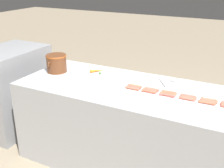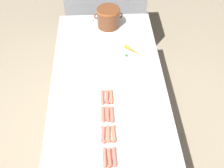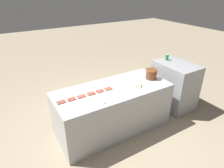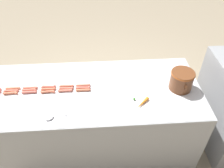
% 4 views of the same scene
% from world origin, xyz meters
% --- Properties ---
extents(ground_plane, '(20.00, 20.00, 0.00)m').
position_xyz_m(ground_plane, '(0.00, 0.00, 0.00)').
color(ground_plane, gray).
extents(griddle_counter, '(0.89, 2.06, 0.84)m').
position_xyz_m(griddle_counter, '(0.00, 0.00, 0.42)').
color(griddle_counter, '#ADAFB5').
rests_on(griddle_counter, ground_plane).
extents(hot_dog_1, '(0.03, 0.14, 0.02)m').
position_xyz_m(hot_dog_1, '(-0.05, -0.74, 0.85)').
color(hot_dog_1, '#CF6D4D').
rests_on(hot_dog_1, griddle_counter).
extents(hot_dog_2, '(0.03, 0.14, 0.02)m').
position_xyz_m(hot_dog_2, '(-0.05, -0.58, 0.85)').
color(hot_dog_2, '#D46B55').
rests_on(hot_dog_2, griddle_counter).
extents(hot_dog_3, '(0.03, 0.14, 0.02)m').
position_xyz_m(hot_dog_3, '(-0.05, -0.41, 0.85)').
color(hot_dog_3, '#D26655').
rests_on(hot_dog_3, griddle_counter).
extents(hot_dog_4, '(0.03, 0.14, 0.02)m').
position_xyz_m(hot_dog_4, '(-0.05, -0.24, 0.85)').
color(hot_dog_4, '#D7674D').
rests_on(hot_dog_4, griddle_counter).
extents(hot_dog_5, '(0.03, 0.14, 0.02)m').
position_xyz_m(hot_dog_5, '(-0.05, -0.08, 0.85)').
color(hot_dog_5, '#D06E55').
rests_on(hot_dog_5, griddle_counter).
extents(hot_dog_7, '(0.03, 0.14, 0.02)m').
position_xyz_m(hot_dog_7, '(-0.02, -0.75, 0.85)').
color(hot_dog_7, '#D76A56').
rests_on(hot_dog_7, griddle_counter).
extents(hot_dog_8, '(0.03, 0.14, 0.02)m').
position_xyz_m(hot_dog_8, '(-0.02, -0.58, 0.85)').
color(hot_dog_8, '#CA6550').
rests_on(hot_dog_8, griddle_counter).
extents(hot_dog_9, '(0.03, 0.14, 0.02)m').
position_xyz_m(hot_dog_9, '(-0.02, -0.41, 0.85)').
color(hot_dog_9, '#D46C4D').
rests_on(hot_dog_9, griddle_counter).
extents(hot_dog_10, '(0.03, 0.14, 0.02)m').
position_xyz_m(hot_dog_10, '(-0.01, -0.24, 0.85)').
color(hot_dog_10, '#CB6652').
rests_on(hot_dog_10, griddle_counter).
extents(hot_dog_11, '(0.03, 0.14, 0.02)m').
position_xyz_m(hot_dog_11, '(-0.01, -0.08, 0.85)').
color(hot_dog_11, '#CD6352').
rests_on(hot_dog_11, griddle_counter).
extents(hot_dog_13, '(0.03, 0.14, 0.02)m').
position_xyz_m(hot_dog_13, '(0.01, -0.75, 0.85)').
color(hot_dog_13, '#D56E4E').
rests_on(hot_dog_13, griddle_counter).
extents(hot_dog_14, '(0.03, 0.14, 0.02)m').
position_xyz_m(hot_dog_14, '(0.01, -0.58, 0.85)').
color(hot_dog_14, '#D16556').
rests_on(hot_dog_14, griddle_counter).
extents(hot_dog_15, '(0.03, 0.14, 0.02)m').
position_xyz_m(hot_dog_15, '(0.02, -0.41, 0.85)').
color(hot_dog_15, '#D16A4E').
rests_on(hot_dog_15, griddle_counter).
extents(hot_dog_16, '(0.03, 0.14, 0.02)m').
position_xyz_m(hot_dog_16, '(0.01, -0.25, 0.85)').
color(hot_dog_16, '#CD6955').
rests_on(hot_dog_16, griddle_counter).
extents(hot_dog_17, '(0.02, 0.14, 0.02)m').
position_xyz_m(hot_dog_17, '(0.02, -0.08, 0.85)').
color(hot_dog_17, '#CB6E4D').
rests_on(hot_dog_17, griddle_counter).
extents(bean_pot, '(0.27, 0.22, 0.19)m').
position_xyz_m(bean_pot, '(0.04, 0.83, 0.94)').
color(bean_pot, brown).
rests_on(bean_pot, griddle_counter).
extents(serving_spoon, '(0.25, 0.18, 0.02)m').
position_xyz_m(serving_spoon, '(0.30, -0.33, 0.85)').
color(serving_spoon, '#B7B7BC').
rests_on(serving_spoon, griddle_counter).
extents(carrot, '(0.14, 0.14, 0.03)m').
position_xyz_m(carrot, '(0.22, 0.43, 0.85)').
color(carrot, orange).
rests_on(carrot, griddle_counter).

